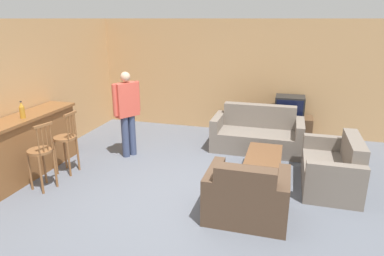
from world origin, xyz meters
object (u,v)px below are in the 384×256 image
(coffee_table, at_px, (264,157))
(person_by_window, at_px, (127,110))
(loveseat_right, at_px, (333,169))
(tv_unit, at_px, (288,128))
(bar_chair_near, at_px, (41,156))
(couch_far, at_px, (257,135))
(armchair_near, at_px, (247,197))
(bar_chair_mid, at_px, (66,142))
(tv, at_px, (290,106))
(bottle, at_px, (22,110))

(coffee_table, xyz_separation_m, person_by_window, (-2.63, 0.20, 0.59))
(loveseat_right, bearing_deg, tv_unit, 108.67)
(bar_chair_near, distance_m, loveseat_right, 4.62)
(couch_far, bearing_deg, armchair_near, -87.40)
(armchair_near, bearing_deg, loveseat_right, 46.70)
(couch_far, height_order, armchair_near, couch_far)
(person_by_window, bearing_deg, couch_far, 23.78)
(bar_chair_near, height_order, coffee_table, bar_chair_near)
(bar_chair_mid, height_order, armchair_near, bar_chair_mid)
(couch_far, relative_size, loveseat_right, 1.28)
(bar_chair_mid, height_order, loveseat_right, bar_chair_mid)
(couch_far, xyz_separation_m, coffee_table, (0.23, -1.25, 0.03))
(tv_unit, bearing_deg, bar_chair_mid, -141.79)
(tv, relative_size, person_by_window, 0.38)
(bar_chair_mid, xyz_separation_m, person_by_window, (0.68, 1.01, 0.37))
(coffee_table, distance_m, tv, 2.14)
(loveseat_right, distance_m, bottle, 5.11)
(armchair_near, relative_size, bottle, 3.85)
(bar_chair_mid, xyz_separation_m, tv_unit, (3.67, 2.89, -0.30))
(coffee_table, height_order, tv_unit, tv_unit)
(person_by_window, bearing_deg, tv_unit, 32.13)
(coffee_table, distance_m, tv_unit, 2.11)
(couch_far, bearing_deg, bar_chair_near, -138.72)
(bottle, height_order, person_by_window, person_by_window)
(tv, distance_m, person_by_window, 3.54)
(bar_chair_mid, bearing_deg, bar_chair_near, -90.04)
(bar_chair_near, xyz_separation_m, coffee_table, (3.31, 1.45, -0.22))
(loveseat_right, xyz_separation_m, tv, (-0.74, 2.19, 0.45))
(bar_chair_mid, xyz_separation_m, loveseat_right, (4.42, 0.70, -0.26))
(bar_chair_mid, height_order, coffee_table, bar_chair_mid)
(couch_far, distance_m, loveseat_right, 1.92)
(armchair_near, height_order, tv, tv)
(bar_chair_mid, relative_size, tv, 1.77)
(bar_chair_mid, bearing_deg, couch_far, 33.92)
(armchair_near, height_order, bottle, bottle)
(couch_far, height_order, tv, tv)
(tv, bearing_deg, armchair_near, -97.80)
(tv, bearing_deg, bar_chair_mid, -141.82)
(armchair_near, bearing_deg, coffee_table, 85.44)
(bar_chair_near, distance_m, tv, 5.09)
(tv, distance_m, bottle, 5.30)
(tv_unit, relative_size, person_by_window, 0.62)
(bar_chair_near, relative_size, loveseat_right, 0.78)
(bottle, bearing_deg, coffee_table, 16.63)
(bar_chair_mid, distance_m, coffee_table, 3.42)
(armchair_near, bearing_deg, bar_chair_near, -179.39)
(loveseat_right, distance_m, tv, 2.36)
(tv_unit, bearing_deg, loveseat_right, -71.33)
(bar_chair_mid, bearing_deg, armchair_near, -10.60)
(bar_chair_near, height_order, tv, bar_chair_near)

